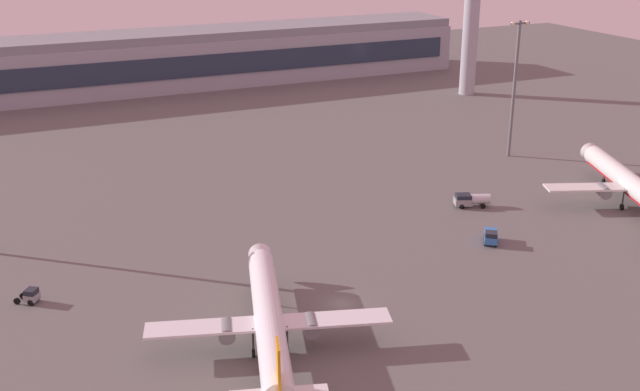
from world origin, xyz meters
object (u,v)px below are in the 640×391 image
Objects in this scene: airplane_mid_apron at (632,185)px; baggage_tractor at (491,236)px; pushback_tug at (31,296)px; control_tower at (472,3)px; airplane_terminal_side at (269,321)px; fuel_truck at (471,199)px; apron_light_west at (515,81)px.

baggage_tractor is (-32.55, -3.43, -2.72)m from airplane_mid_apron.
pushback_tug is at bearing 27.15° from baggage_tractor.
control_tower reaches higher than baggage_tractor.
airplane_terminal_side is 5.58× the size of fuel_truck.
airplane_terminal_side is at bearing 81.74° from pushback_tug.
airplane_mid_apron reaches higher than baggage_tractor.
airplane_mid_apron is 8.53× the size of baggage_tractor.
airplane_mid_apron is at bearing -139.28° from baggage_tractor.
fuel_truck is 16.09m from baggage_tractor.
apron_light_west reaches higher than pushback_tug.
apron_light_west is at bearing 140.80° from pushback_tug.
fuel_truck is at bearing -123.95° from control_tower.
pushback_tug is at bearing -147.07° from control_tower.
control_tower is at bearing 158.20° from pushback_tug.
pushback_tug is at bearing -164.47° from apron_light_west.
airplane_terminal_side is at bearing -144.90° from airplane_mid_apron.
apron_light_west is (99.88, 27.75, 15.17)m from pushback_tug.
control_tower is at bearing 95.56° from airplane_mid_apron.
apron_light_west is (-26.05, -53.80, -9.33)m from control_tower.
airplane_mid_apron is 35.62m from apron_light_west.
airplane_mid_apron reaches higher than pushback_tug.
airplane_mid_apron is (75.79, 18.31, 0.23)m from airplane_terminal_side.
control_tower is 94.61m from fuel_truck.
airplane_mid_apron reaches higher than fuel_truck.
baggage_tractor is at bearing -152.46° from airplane_mid_apron.
airplane_terminal_side is 77.97m from airplane_mid_apron.
apron_light_west reaches higher than fuel_truck.
airplane_mid_apron is at bearing -91.65° from fuel_truck.
apron_light_west is (25.03, 22.07, 14.88)m from fuel_truck.
control_tower is at bearing 63.34° from airplane_terminal_side.
pushback_tug is at bearing 153.47° from airplane_terminal_side.
control_tower is 6.73× the size of fuel_truck.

